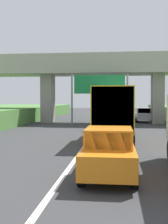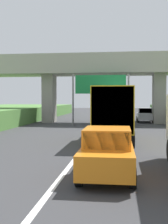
{
  "view_description": "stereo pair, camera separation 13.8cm",
  "coord_description": "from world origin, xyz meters",
  "views": [
    {
      "loc": [
        1.9,
        5.26,
        2.69
      ],
      "look_at": [
        0.0,
        21.53,
        2.0
      ],
      "focal_mm": 46.61,
      "sensor_mm": 36.0,
      "label": 1
    },
    {
      "loc": [
        2.03,
        5.28,
        2.69
      ],
      "look_at": [
        0.0,
        21.53,
        2.0
      ],
      "focal_mm": 46.61,
      "sensor_mm": 36.0,
      "label": 2
    }
  ],
  "objects": [
    {
      "name": "car_silver",
      "position": [
        4.97,
        40.88,
        0.86
      ],
      "size": [
        1.86,
        4.1,
        1.72
      ],
      "color": "#B2B5B7",
      "rests_on": "ground"
    },
    {
      "name": "overpass_bridge",
      "position": [
        0.0,
        39.14,
        5.91
      ],
      "size": [
        40.0,
        4.8,
        7.82
      ],
      "color": "#9E998E",
      "rests_on": "ground"
    },
    {
      "name": "overhead_highway_sign",
      "position": [
        0.0,
        35.11,
        3.93
      ],
      "size": [
        5.88,
        0.18,
        5.32
      ],
      "color": "slate",
      "rests_on": "ground"
    },
    {
      "name": "car_orange",
      "position": [
        1.6,
        15.34,
        0.86
      ],
      "size": [
        1.86,
        4.1,
        1.72
      ],
      "color": "orange",
      "rests_on": "ground"
    },
    {
      "name": "truck_yellow",
      "position": [
        1.62,
        23.88,
        1.93
      ],
      "size": [
        2.44,
        7.3,
        3.44
      ],
      "color": "black",
      "rests_on": "ground"
    },
    {
      "name": "truck_black",
      "position": [
        1.65,
        34.36,
        1.93
      ],
      "size": [
        2.44,
        7.3,
        3.44
      ],
      "color": "black",
      "rests_on": "ground"
    },
    {
      "name": "lane_centre_stripe",
      "position": [
        0.0,
        31.31,
        0.0
      ],
      "size": [
        0.2,
        102.62,
        0.01
      ],
      "primitive_type": "cube",
      "color": "white",
      "rests_on": "ground"
    }
  ]
}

